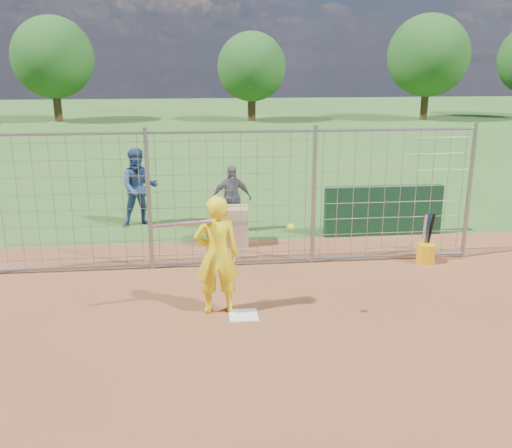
{
  "coord_description": "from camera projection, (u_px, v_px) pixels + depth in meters",
  "views": [
    {
      "loc": [
        -0.67,
        -8.05,
        3.72
      ],
      "look_at": [
        0.3,
        0.8,
        1.15
      ],
      "focal_mm": 40.0,
      "sensor_mm": 36.0,
      "label": 1
    }
  ],
  "objects": [
    {
      "name": "bystander_a",
      "position": [
        139.0,
        188.0,
        13.03
      ],
      "size": [
        0.98,
        0.83,
        1.8
      ],
      "primitive_type": "imported",
      "rotation": [
        0.0,
        0.0,
        0.18
      ],
      "color": "navy",
      "rests_on": "ground"
    },
    {
      "name": "backstop_fence",
      "position": [
        232.0,
        201.0,
        10.35
      ],
      "size": [
        9.08,
        0.08,
        2.6
      ],
      "color": "gray",
      "rests_on": "ground"
    },
    {
      "name": "home_plate",
      "position": [
        243.0,
        315.0,
        8.59
      ],
      "size": [
        0.43,
        0.43,
        0.02
      ],
      "primitive_type": "cube",
      "color": "silver",
      "rests_on": "ground"
    },
    {
      "name": "infield_dirt",
      "position": [
        267.0,
        431.0,
        5.92
      ],
      "size": [
        18.0,
        18.0,
        0.0
      ],
      "primitive_type": "plane",
      "color": "brown",
      "rests_on": "ground"
    },
    {
      "name": "batter",
      "position": [
        217.0,
        255.0,
        8.49
      ],
      "size": [
        0.69,
        0.47,
        1.83
      ],
      "primitive_type": "imported",
      "rotation": [
        0.0,
        0.0,
        3.19
      ],
      "color": "yellow",
      "rests_on": "ground"
    },
    {
      "name": "equipment_bin",
      "position": [
        229.0,
        226.0,
        11.82
      ],
      "size": [
        0.84,
        0.61,
        0.8
      ],
      "primitive_type": "cube",
      "rotation": [
        0.0,
        0.0,
        -0.07
      ],
      "color": "tan",
      "rests_on": "ground"
    },
    {
      "name": "dugout_wall",
      "position": [
        383.0,
        211.0,
        12.43
      ],
      "size": [
        2.6,
        0.2,
        1.1
      ],
      "primitive_type": "cube",
      "color": "#11381E",
      "rests_on": "ground"
    },
    {
      "name": "bystander_b",
      "position": [
        231.0,
        199.0,
        12.6
      ],
      "size": [
        0.92,
        0.44,
        1.52
      ],
      "primitive_type": "imported",
      "rotation": [
        0.0,
        0.0,
        0.08
      ],
      "color": "#5D5D62",
      "rests_on": "ground"
    },
    {
      "name": "tree_line",
      "position": [
        253.0,
        60.0,
        34.94
      ],
      "size": [
        44.66,
        6.72,
        6.48
      ],
      "color": "#3F2B19",
      "rests_on": "ground"
    },
    {
      "name": "bucket_with_bats",
      "position": [
        426.0,
        251.0,
        10.78
      ],
      "size": [
        0.34,
        0.35,
        0.98
      ],
      "color": "#E99F0C",
      "rests_on": "ground"
    },
    {
      "name": "equipment_in_play",
      "position": [
        209.0,
        224.0,
        8.04
      ],
      "size": [
        1.98,
        0.45,
        0.11
      ],
      "color": "silver",
      "rests_on": "ground"
    },
    {
      "name": "ground",
      "position": [
        242.0,
        310.0,
        8.79
      ],
      "size": [
        100.0,
        100.0,
        0.0
      ],
      "primitive_type": "plane",
      "color": "#2D591E",
      "rests_on": "ground"
    }
  ]
}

